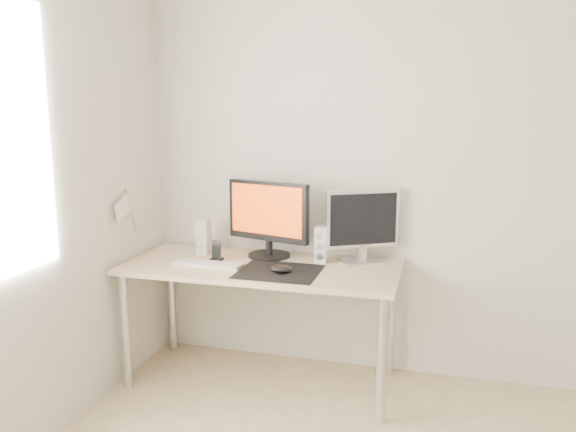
{
  "coord_description": "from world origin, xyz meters",
  "views": [
    {
      "loc": [
        0.06,
        -1.64,
        1.62
      ],
      "look_at": [
        -0.79,
        1.47,
        1.01
      ],
      "focal_mm": 35.0,
      "sensor_mm": 36.0,
      "label": 1
    }
  ],
  "objects_px": {
    "desk": "(261,277)",
    "phone_dock": "(217,254)",
    "speaker_left": "(204,237)",
    "speaker_right": "(321,245)",
    "mouse": "(281,269)",
    "second_monitor": "(362,223)",
    "keyboard": "(208,264)",
    "main_monitor": "(268,216)"
  },
  "relations": [
    {
      "from": "mouse",
      "to": "keyboard",
      "type": "xyz_separation_m",
      "value": [
        -0.46,
        0.05,
        -0.02
      ]
    },
    {
      "from": "speaker_left",
      "to": "speaker_right",
      "type": "relative_size",
      "value": 1.0
    },
    {
      "from": "speaker_left",
      "to": "phone_dock",
      "type": "bearing_deg",
      "value": -42.23
    },
    {
      "from": "second_monitor",
      "to": "speaker_right",
      "type": "bearing_deg",
      "value": -163.2
    },
    {
      "from": "second_monitor",
      "to": "speaker_left",
      "type": "relative_size",
      "value": 2.0
    },
    {
      "from": "main_monitor",
      "to": "speaker_left",
      "type": "distance_m",
      "value": 0.44
    },
    {
      "from": "desk",
      "to": "main_monitor",
      "type": "relative_size",
      "value": 2.96
    },
    {
      "from": "mouse",
      "to": "second_monitor",
      "type": "distance_m",
      "value": 0.57
    },
    {
      "from": "speaker_right",
      "to": "phone_dock",
      "type": "relative_size",
      "value": 1.71
    },
    {
      "from": "desk",
      "to": "second_monitor",
      "type": "relative_size",
      "value": 3.68
    },
    {
      "from": "desk",
      "to": "phone_dock",
      "type": "height_order",
      "value": "phone_dock"
    },
    {
      "from": "speaker_left",
      "to": "speaker_right",
      "type": "height_order",
      "value": "same"
    },
    {
      "from": "mouse",
      "to": "desk",
      "type": "xyz_separation_m",
      "value": [
        -0.16,
        0.14,
        -0.1
      ]
    },
    {
      "from": "mouse",
      "to": "speaker_left",
      "type": "relative_size",
      "value": 0.56
    },
    {
      "from": "speaker_left",
      "to": "keyboard",
      "type": "bearing_deg",
      "value": -61.71
    },
    {
      "from": "main_monitor",
      "to": "speaker_left",
      "type": "height_order",
      "value": "main_monitor"
    },
    {
      "from": "speaker_left",
      "to": "phone_dock",
      "type": "distance_m",
      "value": 0.2
    },
    {
      "from": "speaker_right",
      "to": "phone_dock",
      "type": "bearing_deg",
      "value": -169.41
    },
    {
      "from": "mouse",
      "to": "keyboard",
      "type": "distance_m",
      "value": 0.47
    },
    {
      "from": "desk",
      "to": "main_monitor",
      "type": "bearing_deg",
      "value": 93.92
    },
    {
      "from": "mouse",
      "to": "main_monitor",
      "type": "height_order",
      "value": "main_monitor"
    },
    {
      "from": "mouse",
      "to": "keyboard",
      "type": "relative_size",
      "value": 0.29
    },
    {
      "from": "keyboard",
      "to": "desk",
      "type": "bearing_deg",
      "value": 17.03
    },
    {
      "from": "keyboard",
      "to": "speaker_left",
      "type": "bearing_deg",
      "value": 118.29
    },
    {
      "from": "mouse",
      "to": "second_monitor",
      "type": "relative_size",
      "value": 0.28
    },
    {
      "from": "mouse",
      "to": "phone_dock",
      "type": "distance_m",
      "value": 0.48
    },
    {
      "from": "mouse",
      "to": "second_monitor",
      "type": "height_order",
      "value": "second_monitor"
    },
    {
      "from": "speaker_right",
      "to": "keyboard",
      "type": "relative_size",
      "value": 0.51
    },
    {
      "from": "speaker_left",
      "to": "desk",
      "type": "bearing_deg",
      "value": -18.49
    },
    {
      "from": "speaker_left",
      "to": "phone_dock",
      "type": "xyz_separation_m",
      "value": [
        0.14,
        -0.13,
        -0.07
      ]
    },
    {
      "from": "mouse",
      "to": "keyboard",
      "type": "bearing_deg",
      "value": 173.43
    },
    {
      "from": "desk",
      "to": "phone_dock",
      "type": "bearing_deg",
      "value": 176.62
    },
    {
      "from": "mouse",
      "to": "phone_dock",
      "type": "relative_size",
      "value": 0.96
    },
    {
      "from": "desk",
      "to": "speaker_left",
      "type": "distance_m",
      "value": 0.49
    },
    {
      "from": "keyboard",
      "to": "phone_dock",
      "type": "relative_size",
      "value": 3.34
    },
    {
      "from": "main_monitor",
      "to": "speaker_right",
      "type": "height_order",
      "value": "main_monitor"
    },
    {
      "from": "second_monitor",
      "to": "phone_dock",
      "type": "relative_size",
      "value": 3.42
    },
    {
      "from": "desk",
      "to": "speaker_right",
      "type": "bearing_deg",
      "value": 21.87
    },
    {
      "from": "desk",
      "to": "main_monitor",
      "type": "xyz_separation_m",
      "value": [
        -0.01,
        0.18,
        0.33
      ]
    },
    {
      "from": "second_monitor",
      "to": "speaker_right",
      "type": "distance_m",
      "value": 0.27
    },
    {
      "from": "mouse",
      "to": "desk",
      "type": "height_order",
      "value": "mouse"
    },
    {
      "from": "desk",
      "to": "speaker_left",
      "type": "relative_size",
      "value": 7.35
    }
  ]
}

